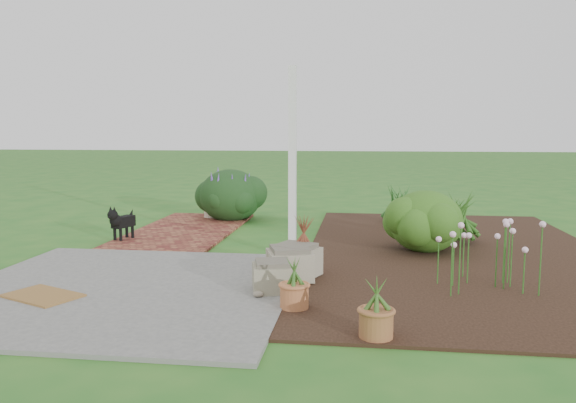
# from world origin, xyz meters

# --- Properties ---
(ground) EXTENTS (80.00, 80.00, 0.00)m
(ground) POSITION_xyz_m (0.00, 0.00, 0.00)
(ground) COLOR #25651F
(ground) RESTS_ON ground
(concrete_patio) EXTENTS (3.50, 3.50, 0.04)m
(concrete_patio) POSITION_xyz_m (-1.25, -1.75, 0.02)
(concrete_patio) COLOR #5E5E5B
(concrete_patio) RESTS_ON ground
(brick_path) EXTENTS (1.60, 3.50, 0.04)m
(brick_path) POSITION_xyz_m (-1.70, 1.75, 0.02)
(brick_path) COLOR maroon
(brick_path) RESTS_ON ground
(garden_bed) EXTENTS (4.00, 7.00, 0.03)m
(garden_bed) POSITION_xyz_m (2.50, 0.50, 0.01)
(garden_bed) COLOR black
(garden_bed) RESTS_ON ground
(veranda_post) EXTENTS (0.10, 0.10, 2.50)m
(veranda_post) POSITION_xyz_m (0.30, 0.10, 1.25)
(veranda_post) COLOR white
(veranda_post) RESTS_ON ground
(stone_trough_near) EXTENTS (0.49, 0.49, 0.27)m
(stone_trough_near) POSITION_xyz_m (0.32, -1.68, 0.17)
(stone_trough_near) COLOR #77735D
(stone_trough_near) RESTS_ON concrete_patio
(stone_trough_mid) EXTENTS (0.61, 0.61, 0.31)m
(stone_trough_mid) POSITION_xyz_m (0.48, -1.07, 0.20)
(stone_trough_mid) COLOR gray
(stone_trough_mid) RESTS_ON concrete_patio
(stone_trough_far) EXTENTS (0.59, 0.59, 0.31)m
(stone_trough_far) POSITION_xyz_m (0.43, -1.21, 0.20)
(stone_trough_far) COLOR gray
(stone_trough_far) RESTS_ON concrete_patio
(coir_doormat) EXTENTS (0.86, 0.72, 0.02)m
(coir_doormat) POSITION_xyz_m (-1.90, -2.19, 0.05)
(coir_doormat) COLOR brown
(coir_doormat) RESTS_ON concrete_patio
(black_dog) EXTENTS (0.27, 0.54, 0.47)m
(black_dog) POSITION_xyz_m (-2.37, 0.71, 0.32)
(black_dog) COLOR black
(black_dog) RESTS_ON brick_path
(cream_ceramic_urn) EXTENTS (0.37, 0.37, 0.41)m
(cream_ceramic_urn) POSITION_xyz_m (-1.61, 3.07, 0.25)
(cream_ceramic_urn) COLOR beige
(cream_ceramic_urn) RESTS_ON brick_path
(evergreen_shrub) EXTENTS (1.04, 1.04, 0.86)m
(evergreen_shrub) POSITION_xyz_m (2.08, 0.58, 0.46)
(evergreen_shrub) COLOR #174412
(evergreen_shrub) RESTS_ON garden_bed
(agapanthus_clump_back) EXTENTS (1.06, 1.06, 0.89)m
(agapanthus_clump_back) POSITION_xyz_m (2.57, 1.23, 0.47)
(agapanthus_clump_back) COLOR #103A10
(agapanthus_clump_back) RESTS_ON garden_bed
(agapanthus_clump_front) EXTENTS (1.09, 1.09, 0.80)m
(agapanthus_clump_front) POSITION_xyz_m (1.87, 2.87, 0.43)
(agapanthus_clump_front) COLOR #103913
(agapanthus_clump_front) RESTS_ON garden_bed
(pink_flower_patch) EXTENTS (1.23, 1.23, 0.74)m
(pink_flower_patch) POSITION_xyz_m (2.47, -1.29, 0.40)
(pink_flower_patch) COLOR #113D0F
(pink_flower_patch) RESTS_ON garden_bed
(terracotta_pot_bronze) EXTENTS (0.43, 0.43, 0.28)m
(terracotta_pot_bronze) POSITION_xyz_m (0.55, -0.88, 0.17)
(terracotta_pot_bronze) COLOR #974733
(terracotta_pot_bronze) RESTS_ON garden_bed
(terracotta_pot_small_left) EXTENTS (0.32, 0.32, 0.23)m
(terracotta_pot_small_left) POSITION_xyz_m (1.34, -2.84, 0.14)
(terracotta_pot_small_left) COLOR brown
(terracotta_pot_small_left) RESTS_ON garden_bed
(terracotta_pot_small_right) EXTENTS (0.34, 0.34, 0.23)m
(terracotta_pot_small_right) POSITION_xyz_m (0.60, -2.18, 0.14)
(terracotta_pot_small_right) COLOR #AF663B
(terracotta_pot_small_right) RESTS_ON garden_bed
(purple_flowering_bush) EXTENTS (1.50, 1.50, 0.99)m
(purple_flowering_bush) POSITION_xyz_m (-1.23, 2.96, 0.49)
(purple_flowering_bush) COLOR black
(purple_flowering_bush) RESTS_ON ground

